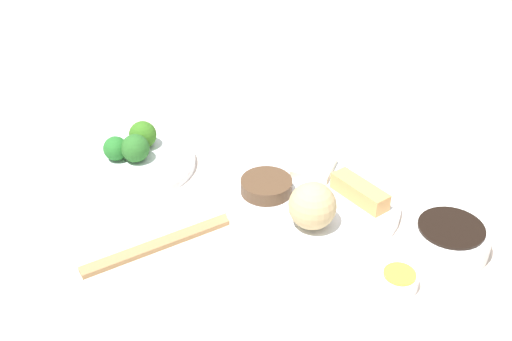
% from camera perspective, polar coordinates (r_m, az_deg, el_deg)
% --- Properties ---
extents(tabletop, '(2.20, 2.20, 0.02)m').
position_cam_1_polar(tabletop, '(1.01, 4.82, -2.82)').
color(tabletop, beige).
rests_on(tabletop, ground).
extents(main_plate, '(0.28, 0.28, 0.02)m').
position_cam_1_polar(main_plate, '(0.99, 5.21, -2.72)').
color(main_plate, white).
rests_on(main_plate, tabletop).
extents(rice_scoop, '(0.07, 0.07, 0.07)m').
position_cam_1_polar(rice_scoop, '(0.90, 5.22, -3.27)').
color(rice_scoop, tan).
rests_on(rice_scoop, main_plate).
extents(spring_roll, '(0.08, 0.10, 0.03)m').
position_cam_1_polar(spring_roll, '(0.98, 9.54, -1.92)').
color(spring_roll, tan).
rests_on(spring_roll, main_plate).
extents(crab_rangoon_wonton, '(0.09, 0.09, 0.01)m').
position_cam_1_polar(crab_rangoon_wonton, '(1.04, 5.35, 0.31)').
color(crab_rangoon_wonton, beige).
rests_on(crab_rangoon_wonton, main_plate).
extents(stir_fry_heap, '(0.08, 0.08, 0.02)m').
position_cam_1_polar(stir_fry_heap, '(0.98, 1.00, -1.57)').
color(stir_fry_heap, '#503724').
rests_on(stir_fry_heap, main_plate).
extents(broccoli_plate, '(0.20, 0.20, 0.01)m').
position_cam_1_polar(broccoli_plate, '(1.09, -10.89, 0.63)').
color(broccoli_plate, white).
rests_on(broccoli_plate, tabletop).
extents(broccoli_floret_0, '(0.05, 0.05, 0.05)m').
position_cam_1_polar(broccoli_floret_0, '(1.07, -11.08, 2.03)').
color(broccoli_floret_0, '#296324').
rests_on(broccoli_floret_0, broccoli_plate).
extents(broccoli_floret_1, '(0.05, 0.05, 0.05)m').
position_cam_1_polar(broccoli_floret_1, '(1.11, -10.40, 3.27)').
color(broccoli_floret_1, '#356E1C').
rests_on(broccoli_floret_1, broccoli_plate).
extents(broccoli_floret_2, '(0.04, 0.04, 0.04)m').
position_cam_1_polar(broccoli_floret_2, '(1.08, -12.83, 2.00)').
color(broccoli_floret_2, '#246A26').
rests_on(broccoli_floret_2, broccoli_plate).
extents(soy_sauce_bowl, '(0.11, 0.11, 0.04)m').
position_cam_1_polar(soy_sauce_bowl, '(0.93, 17.35, -6.10)').
color(soy_sauce_bowl, white).
rests_on(soy_sauce_bowl, tabletop).
extents(soy_sauce_bowl_liquid, '(0.09, 0.09, 0.00)m').
position_cam_1_polar(soy_sauce_bowl_liquid, '(0.92, 17.58, -5.05)').
color(soy_sauce_bowl_liquid, black).
rests_on(soy_sauce_bowl_liquid, soy_sauce_bowl).
extents(sauce_ramekin_hot_mustard, '(0.05, 0.05, 0.02)m').
position_cam_1_polar(sauce_ramekin_hot_mustard, '(0.86, 13.01, -9.88)').
color(sauce_ramekin_hot_mustard, white).
rests_on(sauce_ramekin_hot_mustard, tabletop).
extents(sauce_ramekin_hot_mustard_liquid, '(0.04, 0.04, 0.00)m').
position_cam_1_polar(sauce_ramekin_hot_mustard_liquid, '(0.85, 13.12, -9.29)').
color(sauce_ramekin_hot_mustard_liquid, gold).
rests_on(sauce_ramekin_hot_mustard_liquid, sauce_ramekin_hot_mustard).
extents(chopsticks_pair, '(0.23, 0.11, 0.01)m').
position_cam_1_polar(chopsticks_pair, '(0.92, -8.80, -6.70)').
color(chopsticks_pair, '#A47D4F').
rests_on(chopsticks_pair, tabletop).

